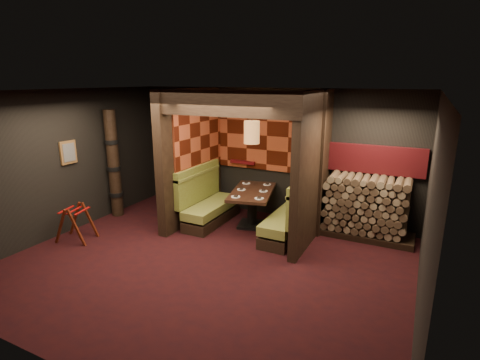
% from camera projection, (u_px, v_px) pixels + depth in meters
% --- Properties ---
extents(floor, '(6.50, 5.50, 0.02)m').
position_uv_depth(floor, '(206.00, 263.00, 6.37)').
color(floor, black).
rests_on(floor, ground).
extents(ceiling, '(6.50, 5.50, 0.02)m').
position_uv_depth(ceiling, '(201.00, 91.00, 5.62)').
color(ceiling, black).
rests_on(ceiling, ground).
extents(wall_back, '(6.50, 0.02, 2.85)m').
position_uv_depth(wall_back, '(269.00, 153.00, 8.38)').
color(wall_back, black).
rests_on(wall_back, ground).
extents(wall_front, '(6.50, 0.02, 2.85)m').
position_uv_depth(wall_front, '(53.00, 251.00, 3.62)').
color(wall_front, black).
rests_on(wall_front, ground).
extents(wall_left, '(0.02, 5.50, 2.85)m').
position_uv_depth(wall_left, '(64.00, 163.00, 7.41)').
color(wall_left, black).
rests_on(wall_left, ground).
extents(wall_right, '(0.02, 5.50, 2.85)m').
position_uv_depth(wall_right, '(430.00, 214.00, 4.59)').
color(wall_right, black).
rests_on(wall_right, ground).
extents(partition_left, '(0.20, 2.20, 2.85)m').
position_uv_depth(partition_left, '(191.00, 156.00, 8.01)').
color(partition_left, black).
rests_on(partition_left, floor).
extents(partition_right, '(0.15, 2.10, 2.85)m').
position_uv_depth(partition_right, '(313.00, 169.00, 6.91)').
color(partition_right, black).
rests_on(partition_right, floor).
extents(header_beam, '(2.85, 0.18, 0.44)m').
position_uv_depth(header_beam, '(223.00, 103.00, 6.30)').
color(header_beam, black).
rests_on(header_beam, partition_left).
extents(tapa_back_panel, '(2.40, 0.06, 1.55)m').
position_uv_depth(tapa_back_panel, '(267.00, 136.00, 8.25)').
color(tapa_back_panel, '#A04123').
rests_on(tapa_back_panel, wall_back).
extents(tapa_side_panel, '(0.04, 1.85, 1.45)m').
position_uv_depth(tapa_side_panel, '(200.00, 136.00, 8.00)').
color(tapa_side_panel, '#A04123').
rests_on(tapa_side_panel, partition_left).
extents(lacquer_shelf, '(0.60, 0.12, 0.07)m').
position_uv_depth(lacquer_shelf, '(243.00, 162.00, 8.61)').
color(lacquer_shelf, '#51090F').
rests_on(lacquer_shelf, wall_back).
extents(booth_bench_left, '(0.68, 1.60, 1.14)m').
position_uv_depth(booth_bench_left, '(208.00, 204.00, 8.11)').
color(booth_bench_left, black).
rests_on(booth_bench_left, floor).
extents(booth_bench_right, '(0.68, 1.60, 1.14)m').
position_uv_depth(booth_bench_right, '(291.00, 218.00, 7.29)').
color(booth_bench_right, black).
rests_on(booth_bench_right, floor).
extents(dining_table, '(1.14, 1.64, 0.79)m').
position_uv_depth(dining_table, '(252.00, 201.00, 7.84)').
color(dining_table, black).
rests_on(dining_table, floor).
extents(place_settings, '(0.88, 1.28, 0.03)m').
position_uv_depth(place_settings, '(252.00, 190.00, 7.77)').
color(place_settings, white).
rests_on(place_settings, dining_table).
extents(pendant_lamp, '(0.31, 0.31, 1.07)m').
position_uv_depth(pendant_lamp, '(252.00, 132.00, 7.41)').
color(pendant_lamp, '#98602E').
rests_on(pendant_lamp, ceiling).
extents(framed_picture, '(0.05, 0.36, 0.46)m').
position_uv_depth(framed_picture, '(68.00, 152.00, 7.42)').
color(framed_picture, brown).
rests_on(framed_picture, wall_left).
extents(luggage_rack, '(0.78, 0.63, 0.74)m').
position_uv_depth(luggage_rack, '(76.00, 222.00, 7.20)').
color(luggage_rack, '#4A180A').
rests_on(luggage_rack, floor).
extents(totem_column, '(0.31, 0.31, 2.40)m').
position_uv_depth(totem_column, '(114.00, 165.00, 8.33)').
color(totem_column, black).
rests_on(totem_column, floor).
extents(firewood_stack, '(1.73, 0.70, 1.22)m').
position_uv_depth(firewood_stack, '(369.00, 208.00, 7.26)').
color(firewood_stack, black).
rests_on(firewood_stack, floor).
extents(mosaic_header, '(1.83, 0.10, 0.56)m').
position_uv_depth(mosaic_header, '(376.00, 160.00, 7.31)').
color(mosaic_header, maroon).
rests_on(mosaic_header, wall_back).
extents(bay_front_post, '(0.08, 0.08, 2.85)m').
position_uv_depth(bay_front_post, '(321.00, 166.00, 7.09)').
color(bay_front_post, black).
rests_on(bay_front_post, floor).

